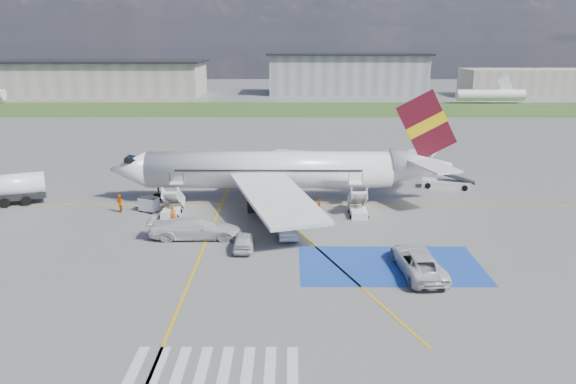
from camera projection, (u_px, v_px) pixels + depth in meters
name	position (u px, v px, depth m)	size (l,w,h in m)	color
ground	(263.00, 246.00, 47.31)	(400.00, 400.00, 0.00)	#60605E
grass_strip	(281.00, 109.00, 138.92)	(400.00, 30.00, 0.01)	#2D4C1E
taxiway_line_main	(269.00, 205.00, 58.88)	(120.00, 0.20, 0.01)	gold
taxiway_line_cross	(182.00, 300.00, 37.69)	(0.20, 60.00, 0.01)	gold
taxiway_line_diag	(269.00, 205.00, 58.88)	(0.20, 60.00, 0.01)	gold
staging_box	(390.00, 265.00, 43.41)	(14.00, 8.00, 0.01)	#1B41A4
crosswalk	(214.00, 367.00, 29.96)	(9.00, 4.00, 0.01)	silver
terminal_west	(104.00, 79.00, 171.57)	(60.00, 22.00, 10.00)	#9F9889
terminal_centre	(347.00, 74.00, 175.82)	(48.00, 18.00, 12.00)	gray
terminal_east	(531.00, 83.00, 169.37)	(40.00, 16.00, 8.00)	#9F9889
airliner	(283.00, 170.00, 59.91)	(36.81, 32.95, 11.92)	white
airstairs_fwd	(172.00, 209.00, 55.58)	(1.90, 5.20, 3.60)	white
airstairs_aft	(358.00, 209.00, 55.50)	(1.90, 5.20, 3.60)	white
gpu_cart	(149.00, 205.00, 56.67)	(2.15, 1.80, 1.54)	white
belt_loader	(447.00, 184.00, 65.69)	(6.14, 3.41, 1.77)	white
car_silver_a	(244.00, 241.00, 46.60)	(1.71, 4.26, 1.45)	silver
car_silver_b	(286.00, 228.00, 49.62)	(1.60, 4.60, 1.52)	#B7BABF
van_white_a	(418.00, 258.00, 41.85)	(2.75, 5.97, 2.24)	silver
van_white_b	(195.00, 225.00, 48.97)	(2.46, 6.06, 2.37)	silver
crew_fwd	(173.00, 215.00, 52.73)	(0.64, 0.42, 1.75)	#DE580B
crew_nose	(119.00, 204.00, 56.28)	(0.92, 0.72, 1.89)	orange
crew_aft	(319.00, 207.00, 55.34)	(0.98, 0.41, 1.67)	orange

